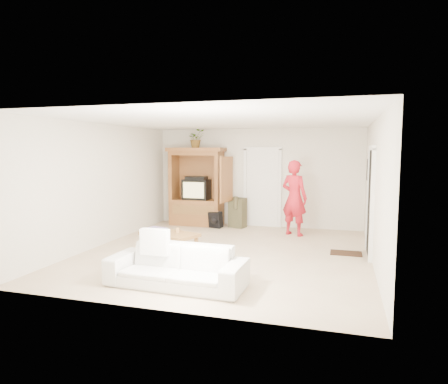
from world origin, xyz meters
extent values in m
plane|color=tan|center=(0.00, 0.00, 0.00)|extent=(6.00, 6.00, 0.00)
plane|color=white|center=(0.00, 0.00, 2.60)|extent=(6.00, 6.00, 0.00)
plane|color=silver|center=(0.00, 3.00, 1.30)|extent=(5.50, 0.00, 5.50)
plane|color=silver|center=(0.00, -3.00, 1.30)|extent=(5.50, 0.00, 5.50)
plane|color=silver|center=(-2.75, 0.00, 1.30)|extent=(0.00, 6.00, 6.00)
plane|color=silver|center=(2.75, 0.00, 1.30)|extent=(0.00, 6.00, 6.00)
cube|color=brown|center=(-1.60, 2.65, 0.35)|extent=(1.40, 0.60, 0.70)
cube|color=brown|center=(-2.25, 2.65, 1.30)|extent=(0.10, 0.60, 1.20)
cube|color=brown|center=(-0.95, 2.65, 1.30)|extent=(0.10, 0.60, 1.20)
cube|color=brown|center=(-1.60, 2.92, 1.30)|extent=(1.40, 0.06, 1.20)
cube|color=brown|center=(-1.60, 2.65, 1.95)|extent=(1.40, 0.60, 0.10)
cube|color=brown|center=(-1.60, 2.65, 2.05)|extent=(1.52, 0.68, 0.10)
cube|color=brown|center=(-0.62, 2.18, 1.30)|extent=(0.16, 0.67, 1.15)
cube|color=black|center=(-1.60, 2.68, 0.97)|extent=(0.70, 0.52, 0.55)
cube|color=tan|center=(-1.60, 2.41, 0.98)|extent=(0.58, 0.02, 0.42)
cube|color=black|center=(-1.60, 2.65, 1.29)|extent=(0.55, 0.35, 0.08)
cube|color=olive|center=(-1.60, 2.37, 0.45)|extent=(1.19, 0.03, 0.25)
cube|color=white|center=(0.15, 2.97, 1.02)|extent=(0.85, 0.05, 2.04)
cube|color=black|center=(2.73, 0.60, 1.02)|extent=(0.05, 0.90, 2.04)
cube|color=black|center=(2.73, 1.90, 1.60)|extent=(0.03, 0.60, 0.48)
cube|color=#382316|center=(2.30, 0.60, 0.01)|extent=(0.60, 0.40, 0.02)
imported|color=#4C7238|center=(-1.60, 2.63, 2.34)|extent=(0.58, 0.57, 0.48)
imported|color=#B41824|center=(1.10, 2.06, 0.90)|extent=(0.78, 0.66, 1.80)
imported|color=silver|center=(-0.16, -2.09, 0.30)|extent=(2.10, 0.88, 0.61)
cube|color=olive|center=(-1.05, -0.38, 0.39)|extent=(1.26, 0.94, 0.06)
cube|color=olive|center=(-1.58, -0.44, 0.18)|extent=(0.08, 0.08, 0.36)
cube|color=olive|center=(-1.43, 0.00, 0.18)|extent=(0.08, 0.08, 0.36)
cube|color=olive|center=(-0.66, -0.76, 0.18)|extent=(0.08, 0.08, 0.36)
cube|color=olive|center=(-0.51, -0.31, 0.18)|extent=(0.08, 0.08, 0.36)
cube|color=#C64282|center=(-1.33, -0.38, 0.46)|extent=(0.45, 0.38, 0.08)
cylinder|color=tan|center=(-0.89, -0.33, 0.47)|extent=(0.08, 0.08, 0.10)
camera|label=1|loc=(2.17, -7.47, 2.03)|focal=32.00mm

